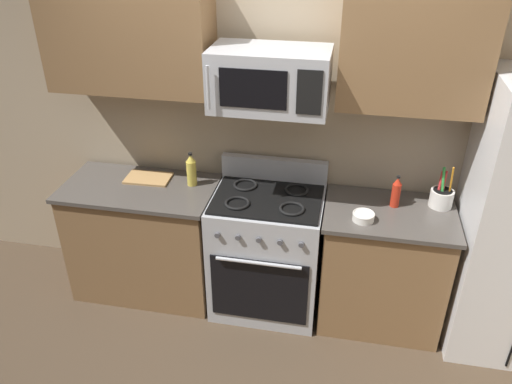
# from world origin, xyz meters

# --- Properties ---
(ground_plane) EXTENTS (16.00, 16.00, 0.00)m
(ground_plane) POSITION_xyz_m (0.00, 0.00, 0.00)
(ground_plane) COLOR #473828
(wall_back) EXTENTS (8.00, 0.10, 2.60)m
(wall_back) POSITION_xyz_m (0.00, 0.99, 1.30)
(wall_back) COLOR tan
(wall_back) RESTS_ON ground
(counter_left) EXTENTS (1.09, 0.60, 0.91)m
(counter_left) POSITION_xyz_m (-0.93, 0.62, 0.46)
(counter_left) COLOR olive
(counter_left) RESTS_ON ground
(range_oven) EXTENTS (0.76, 0.64, 1.09)m
(range_oven) POSITION_xyz_m (-0.00, 0.63, 0.47)
(range_oven) COLOR #B2B5BA
(range_oven) RESTS_ON ground
(counter_right) EXTENTS (0.86, 0.60, 0.91)m
(counter_right) POSITION_xyz_m (0.82, 0.62, 0.46)
(counter_right) COLOR olive
(counter_right) RESTS_ON ground
(microwave) EXTENTS (0.72, 0.44, 0.37)m
(microwave) POSITION_xyz_m (-0.00, 0.65, 1.74)
(microwave) COLOR #B2B5BA
(upper_cabinets_left) EXTENTS (1.08, 0.34, 0.76)m
(upper_cabinets_left) POSITION_xyz_m (-0.94, 0.77, 1.95)
(upper_cabinets_left) COLOR olive
(upper_cabinets_right) EXTENTS (0.85, 0.34, 0.76)m
(upper_cabinets_right) POSITION_xyz_m (0.82, 0.77, 1.95)
(upper_cabinets_right) COLOR olive
(utensil_crock) EXTENTS (0.15, 0.15, 0.31)m
(utensil_crock) POSITION_xyz_m (1.14, 0.76, 0.98)
(utensil_crock) COLOR white
(utensil_crock) RESTS_ON counter_right
(cutting_board) EXTENTS (0.33, 0.22, 0.02)m
(cutting_board) POSITION_xyz_m (-0.90, 0.74, 0.92)
(cutting_board) COLOR tan
(cutting_board) RESTS_ON counter_left
(bottle_hot_sauce) EXTENTS (0.06, 0.06, 0.23)m
(bottle_hot_sauce) POSITION_xyz_m (0.84, 0.70, 1.01)
(bottle_hot_sauce) COLOR red
(bottle_hot_sauce) RESTS_ON counter_right
(bottle_oil) EXTENTS (0.07, 0.07, 0.25)m
(bottle_oil) POSITION_xyz_m (-0.56, 0.73, 1.02)
(bottle_oil) COLOR gold
(bottle_oil) RESTS_ON counter_left
(prep_bowl) EXTENTS (0.14, 0.14, 0.05)m
(prep_bowl) POSITION_xyz_m (0.64, 0.49, 0.94)
(prep_bowl) COLOR white
(prep_bowl) RESTS_ON counter_right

